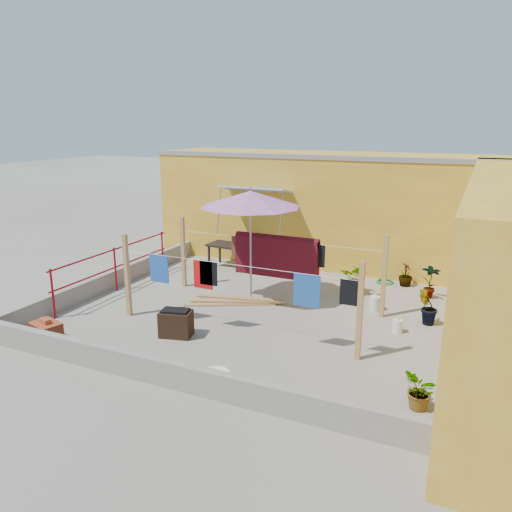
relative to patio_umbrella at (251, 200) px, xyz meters
The scene contains 20 objects.
ground 2.49m from the patio_umbrella, 44.07° to the right, with size 80.00×80.00×0.00m, color #9E998E.
wall_back 4.43m from the patio_umbrella, 77.47° to the left, with size 11.00×3.27×3.21m.
parapet_front 4.59m from the patio_umbrella, 83.63° to the right, with size 8.30×0.16×0.44m, color gray.
parapet_left 4.26m from the patio_umbrella, behind, with size 0.16×7.30×0.44m, color gray.
red_railing 3.85m from the patio_umbrella, 169.44° to the right, with size 0.05×4.20×1.10m.
clothesline_rig 1.46m from the patio_umbrella, 15.17° to the left, with size 5.09×2.35×1.80m.
patio_umbrella is the anchor object (origin of this frame).
outdoor_table 3.43m from the patio_umbrella, 125.31° to the left, with size 1.49×0.81×0.68m.
brick_stack 4.96m from the patio_umbrella, 125.29° to the right, with size 0.66×0.55×0.50m.
lumber_pile 2.37m from the patio_umbrella, 134.63° to the right, with size 2.16×1.11×0.14m.
brazier 3.20m from the patio_umbrella, 102.71° to the right, with size 0.69×0.54×0.55m.
white_basin 4.30m from the patio_umbrella, 74.26° to the right, with size 0.52×0.52×0.09m.
water_jug_a 4.10m from the patio_umbrella, ahead, with size 0.20×0.20×0.31m.
water_jug_b 3.60m from the patio_umbrella, 13.95° to the left, with size 0.24×0.24×0.37m.
green_hose 4.46m from the patio_umbrella, 47.07° to the left, with size 0.46×0.46×0.07m.
plant_back_a 3.30m from the patio_umbrella, 37.18° to the left, with size 0.70×0.61×0.78m, color #225117.
plant_back_b 4.62m from the patio_umbrella, 41.41° to the left, with size 0.34×0.34×0.61m, color #225117.
plant_right_a 4.70m from the patio_umbrella, 28.38° to the left, with size 0.45×0.30×0.85m, color #225117.
plant_right_b 4.38m from the patio_umbrella, ahead, with size 0.42×0.34×0.76m, color #225117.
plant_right_c 5.57m from the patio_umbrella, 36.35° to the right, with size 0.52×0.45×0.58m, color #225117.
Camera 1 is at (4.22, -9.48, 4.07)m, focal length 35.00 mm.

